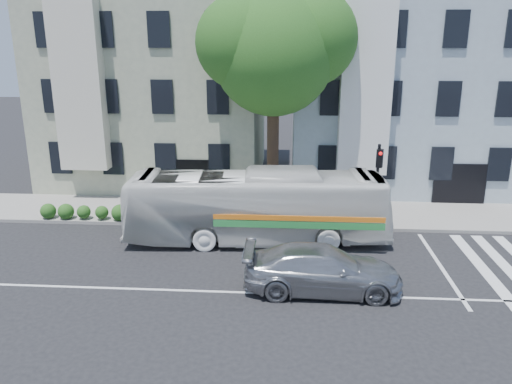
{
  "coord_description": "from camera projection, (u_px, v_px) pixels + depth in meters",
  "views": [
    {
      "loc": [
        0.78,
        -14.89,
        7.99
      ],
      "look_at": [
        -0.48,
        3.71,
        2.4
      ],
      "focal_mm": 35.0,
      "sensor_mm": 36.0,
      "label": 1
    }
  ],
  "objects": [
    {
      "name": "ground",
      "position": [
        263.0,
        293.0,
        16.58
      ],
      "size": [
        120.0,
        120.0,
        0.0
      ],
      "primitive_type": "plane",
      "color": "black",
      "rests_on": "ground"
    },
    {
      "name": "sidewalk_far",
      "position": [
        272.0,
        213.0,
        24.2
      ],
      "size": [
        80.0,
        4.0,
        0.15
      ],
      "primitive_type": "cube",
      "color": "gray",
      "rests_on": "ground"
    },
    {
      "name": "building_left",
      "position": [
        160.0,
        86.0,
        29.79
      ],
      "size": [
        12.0,
        10.0,
        11.0
      ],
      "primitive_type": "cube",
      "color": "gray",
      "rests_on": "ground"
    },
    {
      "name": "building_right",
      "position": [
        398.0,
        88.0,
        28.88
      ],
      "size": [
        12.0,
        10.0,
        11.0
      ],
      "primitive_type": "cube",
      "color": "#A5B8C4",
      "rests_on": "ground"
    },
    {
      "name": "street_tree",
      "position": [
        275.0,
        46.0,
        22.67
      ],
      "size": [
        7.3,
        5.9,
        11.1
      ],
      "color": "#2D2116",
      "rests_on": "ground"
    },
    {
      "name": "bus",
      "position": [
        257.0,
        206.0,
        20.6
      ],
      "size": [
        3.25,
        10.95,
        3.01
      ],
      "primitive_type": "imported",
      "rotation": [
        0.0,
        0.0,
        1.64
      ],
      "color": "silver",
      "rests_on": "ground"
    },
    {
      "name": "sedan",
      "position": [
        322.0,
        269.0,
        16.58
      ],
      "size": [
        2.14,
        5.26,
        1.53
      ],
      "primitive_type": "imported",
      "rotation": [
        0.0,
        0.0,
        1.57
      ],
      "color": "#A9AAB0",
      "rests_on": "ground"
    },
    {
      "name": "hedge",
      "position": [
        138.0,
        213.0,
        22.85
      ],
      "size": [
        8.54,
        1.76,
        0.7
      ],
      "primitive_type": null,
      "rotation": [
        0.0,
        0.0,
        0.11
      ],
      "color": "#2F611F",
      "rests_on": "sidewalk_far"
    },
    {
      "name": "traffic_signal",
      "position": [
        378.0,
        176.0,
        21.32
      ],
      "size": [
        0.38,
        0.52,
        3.89
      ],
      "rotation": [
        0.0,
        0.0,
        -0.42
      ],
      "color": "black",
      "rests_on": "ground"
    }
  ]
}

